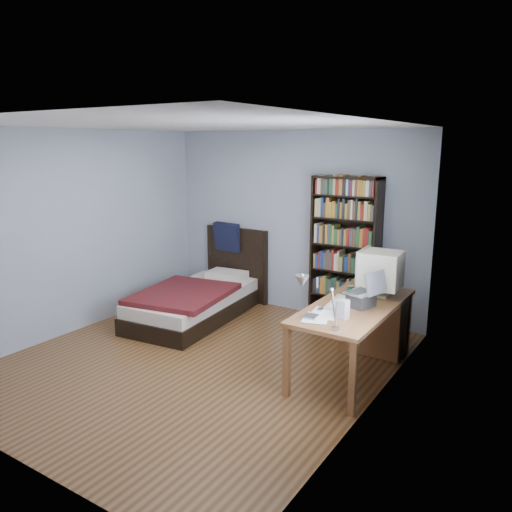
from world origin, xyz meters
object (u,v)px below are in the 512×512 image
object	(u,v)px
desk	(370,320)
keyboard	(340,303)
crt_monitor	(379,270)
soda_can	(350,292)
desk_lamp	(308,287)
speaker	(343,309)
bookshelf	(345,252)
bed	(198,298)
laptop	(363,297)

from	to	relation	value
desk	keyboard	bearing A→B (deg)	-102.25
crt_monitor	soda_can	xyz separation A→B (m)	(-0.22, -0.24, -0.21)
soda_can	desk_lamp	bearing A→B (deg)	-83.53
speaker	bookshelf	xyz separation A→B (m)	(-0.71, 1.73, 0.15)
desk	keyboard	xyz separation A→B (m)	(-0.12, -0.57, 0.33)
keyboard	bed	xyz separation A→B (m)	(-2.30, 0.57, -0.49)
laptop	crt_monitor	bearing A→B (deg)	90.52
desk_lamp	speaker	distance (m)	0.74
laptop	desk_lamp	distance (m)	1.12
laptop	keyboard	size ratio (longest dim) A/B	0.79
bookshelf	desk_lamp	bearing A→B (deg)	-74.36
laptop	bookshelf	distance (m)	1.51
laptop	soda_can	world-z (taller)	laptop
desk_lamp	bookshelf	bearing A→B (deg)	105.64
laptop	keyboard	bearing A→B (deg)	-164.54
soda_can	bed	xyz separation A→B (m)	(-2.29, 0.27, -0.54)
keyboard	speaker	xyz separation A→B (m)	(0.18, -0.36, 0.07)
keyboard	soda_can	bearing A→B (deg)	84.05
desk_lamp	bookshelf	size ratio (longest dim) A/B	0.30
speaker	bed	distance (m)	2.71
crt_monitor	bookshelf	distance (m)	1.12
laptop	bookshelf	xyz separation A→B (m)	(-0.74, 1.31, 0.13)
desk_lamp	soda_can	size ratio (longest dim) A/B	4.65
keyboard	bookshelf	world-z (taller)	bookshelf
desk	soda_can	xyz separation A→B (m)	(-0.13, -0.27, 0.37)
crt_monitor	desk_lamp	world-z (taller)	desk_lamp
bed	desk	bearing A→B (deg)	-0.00
desk_lamp	bookshelf	xyz separation A→B (m)	(-0.66, 2.37, -0.22)
crt_monitor	keyboard	distance (m)	0.63
desk	laptop	bearing A→B (deg)	-79.58
speaker	bed	bearing A→B (deg)	168.07
speaker	crt_monitor	bearing A→B (deg)	96.78
desk	desk_lamp	world-z (taller)	desk_lamp
desk	speaker	distance (m)	1.01
speaker	laptop	bearing A→B (deg)	94.24
crt_monitor	laptop	distance (m)	0.50
desk	bed	world-z (taller)	bed
keyboard	soda_can	size ratio (longest dim) A/B	3.86
desk_lamp	soda_can	xyz separation A→B (m)	(-0.15, 1.30, -0.40)
desk	bed	size ratio (longest dim) A/B	0.81
crt_monitor	soda_can	distance (m)	0.39
speaker	soda_can	bearing A→B (deg)	115.06
bed	keyboard	bearing A→B (deg)	-13.82
desk_lamp	speaker	world-z (taller)	desk_lamp
desk_lamp	soda_can	bearing A→B (deg)	96.47
speaker	keyboard	bearing A→B (deg)	125.59
crt_monitor	soda_can	world-z (taller)	crt_monitor
desk	soda_can	distance (m)	0.48
desk_lamp	keyboard	bearing A→B (deg)	97.77
bed	laptop	bearing A→B (deg)	-11.37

